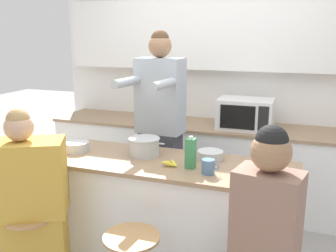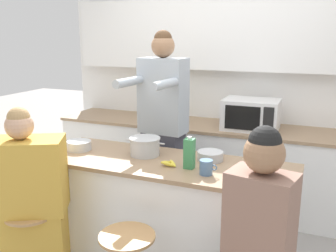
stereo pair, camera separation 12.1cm
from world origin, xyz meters
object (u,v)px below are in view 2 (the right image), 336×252
juice_carton (189,153)px  fruit_bowl (79,145)px  person_cooking (163,138)px  kitchen_island (165,219)px  banana_bunch (169,163)px  cooking_pot (145,146)px  coffee_cup_near (206,167)px  microwave (251,114)px  potted_plant (165,106)px  person_wrapped_blanket (28,212)px

juice_carton → fruit_bowl: bearing=176.3°
person_cooking → fruit_bowl: bearing=-127.7°
kitchen_island → banana_bunch: (0.07, -0.08, 0.48)m
kitchen_island → cooking_pot: cooking_pot is taller
cooking_pot → fruit_bowl: size_ratio=1.69×
kitchen_island → juice_carton: (0.21, -0.06, 0.56)m
banana_bunch → coffee_cup_near: bearing=-11.4°
cooking_pot → juice_carton: juice_carton is taller
microwave → banana_bunch: bearing=-102.3°
potted_plant → person_cooking: bearing=-68.6°
coffee_cup_near → banana_bunch: (-0.29, 0.06, -0.03)m
person_wrapped_blanket → potted_plant: size_ratio=4.69×
juice_carton → coffee_cup_near: bearing=-27.1°
person_cooking → cooking_pot: 0.47m
person_cooking → person_wrapped_blanket: (-0.54, -1.11, -0.29)m
person_wrapped_blanket → banana_bunch: 1.03m
coffee_cup_near → fruit_bowl: bearing=173.0°
microwave → fruit_bowl: bearing=-129.7°
kitchen_island → fruit_bowl: (-0.74, -0.00, 0.49)m
banana_bunch → microwave: size_ratio=0.24×
cooking_pot → juice_carton: size_ratio=1.44×
kitchen_island → person_wrapped_blanket: 0.98m
microwave → coffee_cup_near: bearing=-90.9°
kitchen_island → juice_carton: bearing=-16.7°
fruit_bowl → potted_plant: 1.40m
kitchen_island → potted_plant: potted_plant is taller
person_wrapped_blanket → cooking_pot: (0.59, 0.64, 0.36)m
person_wrapped_blanket → microwave: person_wrapped_blanket is taller
person_wrapped_blanket → coffee_cup_near: size_ratio=11.59×
coffee_cup_near → cooking_pot: bearing=158.6°
microwave → person_cooking: bearing=-127.9°
banana_bunch → juice_carton: size_ratio=0.58×
cooking_pot → potted_plant: bearing=106.2°
kitchen_island → cooking_pot: size_ratio=5.83×
cooking_pot → fruit_bowl: bearing=-171.6°
banana_bunch → potted_plant: bearing=113.7°
person_cooking → juice_carton: size_ratio=8.27×
banana_bunch → microwave: (0.31, 1.42, 0.10)m
kitchen_island → juice_carton: 0.61m
fruit_bowl → banana_bunch: 0.81m
person_wrapped_blanket → microwave: bearing=30.6°
cooking_pot → juice_carton: 0.43m
kitchen_island → cooking_pot: (-0.20, 0.08, 0.53)m
person_wrapped_blanket → juice_carton: bearing=-1.3°
person_wrapped_blanket → fruit_bowl: (0.04, 0.56, 0.33)m
person_wrapped_blanket → person_cooking: bearing=36.0°
coffee_cup_near → person_cooking: bearing=131.4°
juice_carton → potted_plant: bearing=118.5°
person_cooking → potted_plant: 0.91m
cooking_pot → potted_plant: size_ratio=1.11×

